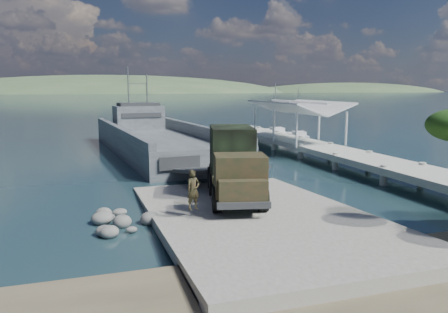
# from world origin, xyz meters

# --- Properties ---
(ground) EXTENTS (1400.00, 1400.00, 0.00)m
(ground) POSITION_xyz_m (0.00, 0.00, 0.00)
(ground) COLOR #1C3945
(ground) RESTS_ON ground
(boat_ramp) EXTENTS (10.00, 18.00, 0.50)m
(boat_ramp) POSITION_xyz_m (0.00, -1.00, 0.25)
(boat_ramp) COLOR gray
(boat_ramp) RESTS_ON ground
(shoreline_rocks) EXTENTS (3.20, 5.60, 0.90)m
(shoreline_rocks) POSITION_xyz_m (-6.20, 0.50, 0.00)
(shoreline_rocks) COLOR slate
(shoreline_rocks) RESTS_ON ground
(distant_headlands) EXTENTS (1000.00, 240.00, 48.00)m
(distant_headlands) POSITION_xyz_m (50.00, 560.00, 0.00)
(distant_headlands) COLOR #3B5736
(distant_headlands) RESTS_ON ground
(pier) EXTENTS (6.40, 44.00, 6.10)m
(pier) POSITION_xyz_m (13.00, 18.77, 1.60)
(pier) COLOR #A3A49A
(pier) RESTS_ON ground
(landing_craft) EXTENTS (10.81, 33.73, 9.87)m
(landing_craft) POSITION_xyz_m (-0.68, 23.75, 0.81)
(landing_craft) COLOR #434A4F
(landing_craft) RESTS_ON ground
(military_truck) EXTENTS (4.34, 8.61, 3.83)m
(military_truck) POSITION_xyz_m (-0.04, 2.18, 2.41)
(military_truck) COLOR black
(military_truck) RESTS_ON boat_ramp
(soldier) EXTENTS (0.80, 0.66, 1.89)m
(soldier) POSITION_xyz_m (-3.14, -0.88, 1.44)
(soldier) COLOR black
(soldier) RESTS_ON boat_ramp
(sailboat_near) EXTENTS (2.77, 5.82, 6.83)m
(sailboat_near) POSITION_xyz_m (18.05, 29.50, 0.36)
(sailboat_near) COLOR silver
(sailboat_near) RESTS_ON ground
(sailboat_far) EXTENTS (2.38, 6.27, 7.46)m
(sailboat_far) POSITION_xyz_m (17.07, 34.20, 0.40)
(sailboat_far) COLOR silver
(sailboat_far) RESTS_ON ground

